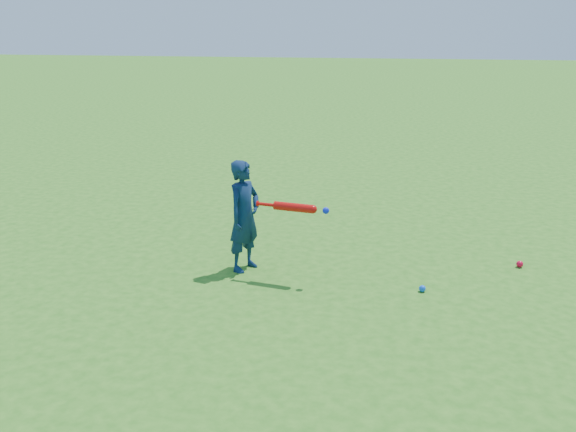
{
  "coord_description": "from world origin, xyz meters",
  "views": [
    {
      "loc": [
        1.8,
        -6.84,
        2.63
      ],
      "look_at": [
        0.65,
        -0.53,
        0.66
      ],
      "focal_mm": 40.0,
      "sensor_mm": 36.0,
      "label": 1
    }
  ],
  "objects_px": {
    "child": "(244,216)",
    "ground_ball_blue": "(422,289)",
    "ground_ball_red": "(520,264)",
    "bat_swing": "(297,208)"
  },
  "relations": [
    {
      "from": "ground_ball_red",
      "to": "ground_ball_blue",
      "type": "xyz_separation_m",
      "value": [
        -1.07,
        -0.87,
        -0.0
      ]
    },
    {
      "from": "child",
      "to": "ground_ball_blue",
      "type": "height_order",
      "value": "child"
    },
    {
      "from": "child",
      "to": "ground_ball_blue",
      "type": "xyz_separation_m",
      "value": [
        1.91,
        -0.29,
        -0.57
      ]
    },
    {
      "from": "ground_ball_red",
      "to": "child",
      "type": "bearing_deg",
      "value": -168.95
    },
    {
      "from": "bat_swing",
      "to": "ground_ball_red",
      "type": "bearing_deg",
      "value": 27.1
    },
    {
      "from": "child",
      "to": "ground_ball_blue",
      "type": "distance_m",
      "value": 2.01
    },
    {
      "from": "ground_ball_red",
      "to": "bat_swing",
      "type": "height_order",
      "value": "bat_swing"
    },
    {
      "from": "ground_ball_blue",
      "to": "bat_swing",
      "type": "relative_size",
      "value": 0.09
    },
    {
      "from": "child",
      "to": "bat_swing",
      "type": "bearing_deg",
      "value": -80.04
    },
    {
      "from": "ground_ball_red",
      "to": "ground_ball_blue",
      "type": "height_order",
      "value": "ground_ball_red"
    }
  ]
}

